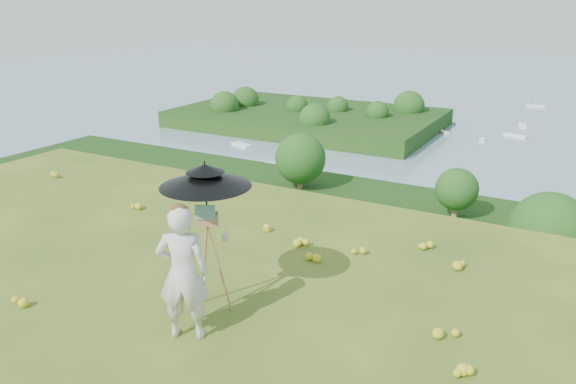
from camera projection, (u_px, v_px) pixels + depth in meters
The scene contains 9 objects.
shoreline_tier at pixel (520, 296), 79.77m from camera, with size 170.00×28.00×8.00m, color gray.
peninsula at pixel (308, 110), 178.20m from camera, with size 90.00×60.00×12.00m, color black, non-canonical shape.
slope_trees at pixel (479, 279), 39.90m from camera, with size 110.00×50.00×6.00m, color #184514, non-canonical shape.
harbor_town at pixel (526, 255), 77.68m from camera, with size 110.00×22.00×5.00m, color silver, non-canonical shape.
moored_boats at pixel (517, 143), 155.94m from camera, with size 140.00×140.00×0.70m, color white, non-canonical shape.
painter at pixel (183, 273), 6.37m from camera, with size 0.60×0.39×1.64m, color silver.
field_easel at pixel (209, 259), 6.95m from camera, with size 0.55×0.55×1.46m, color #A36F44, non-canonical shape.
sun_umbrella at pixel (206, 192), 6.70m from camera, with size 1.10×1.10×0.78m, color black, non-canonical shape.
painter_cap at pixel (179, 209), 6.12m from camera, with size 0.22×0.26×0.10m, color #DA7885, non-canonical shape.
Camera 1 is at (5.48, -2.87, 3.75)m, focal length 35.00 mm.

